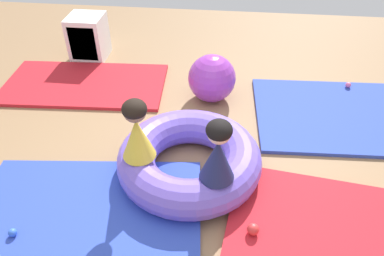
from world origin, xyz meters
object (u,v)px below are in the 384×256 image
(inflatable_cushion, at_px, (189,159))
(child_in_navy, at_px, (218,151))
(child_in_yellow, at_px, (137,130))
(play_ball_pink, at_px, (348,85))
(storage_cube, at_px, (88,38))
(exercise_ball_large, at_px, (212,78))
(play_ball_blue, at_px, (13,233))
(play_ball_red, at_px, (253,229))

(inflatable_cushion, xyz_separation_m, child_in_navy, (0.25, -0.33, 0.41))
(inflatable_cushion, height_order, child_in_yellow, child_in_yellow)
(play_ball_pink, relative_size, storage_cube, 0.11)
(play_ball_pink, xyz_separation_m, exercise_ball_large, (-1.56, -0.35, 0.19))
(play_ball_pink, bearing_deg, play_ball_blue, -140.44)
(child_in_yellow, distance_m, exercise_ball_large, 1.48)
(child_in_yellow, height_order, play_ball_red, child_in_yellow)
(play_ball_red, bearing_deg, play_ball_blue, -172.96)
(play_ball_blue, bearing_deg, play_ball_red, 7.04)
(child_in_navy, relative_size, play_ball_blue, 8.32)
(play_ball_red, bearing_deg, child_in_navy, 137.12)
(inflatable_cushion, distance_m, play_ball_blue, 1.45)
(child_in_navy, bearing_deg, storage_cube, -41.97)
(play_ball_blue, bearing_deg, child_in_navy, 18.59)
(child_in_navy, xyz_separation_m, play_ball_pink, (1.42, 1.88, -0.50))
(exercise_ball_large, bearing_deg, play_ball_red, -76.53)
(child_in_yellow, relative_size, play_ball_blue, 8.43)
(child_in_yellow, bearing_deg, inflatable_cushion, -141.51)
(play_ball_red, height_order, exercise_ball_large, exercise_ball_large)
(play_ball_red, bearing_deg, inflatable_cushion, 131.59)
(play_ball_blue, distance_m, play_ball_pink, 3.72)
(inflatable_cushion, bearing_deg, child_in_navy, -53.72)
(storage_cube, bearing_deg, play_ball_blue, -82.53)
(play_ball_blue, bearing_deg, child_in_yellow, 38.74)
(play_ball_pink, relative_size, exercise_ball_large, 0.12)
(child_in_yellow, xyz_separation_m, storage_cube, (-1.19, 2.18, -0.30))
(child_in_navy, height_order, play_ball_blue, child_in_navy)
(play_ball_pink, height_order, exercise_ball_large, exercise_ball_large)
(exercise_ball_large, bearing_deg, storage_cube, 154.11)
(child_in_yellow, xyz_separation_m, play_ball_pink, (2.05, 1.71, -0.51))
(inflatable_cushion, bearing_deg, play_ball_blue, -145.57)
(storage_cube, bearing_deg, play_ball_red, -51.18)
(child_in_navy, bearing_deg, play_ball_red, 147.45)
(play_ball_red, bearing_deg, play_ball_pink, 62.27)
(inflatable_cushion, relative_size, play_ball_red, 13.82)
(inflatable_cushion, distance_m, exercise_ball_large, 1.21)
(play_ball_pink, bearing_deg, storage_cube, 171.88)
(inflatable_cushion, relative_size, storage_cube, 2.20)
(play_ball_pink, xyz_separation_m, storage_cube, (-3.24, 0.46, 0.21))
(play_ball_red, bearing_deg, child_in_yellow, 154.41)
(exercise_ball_large, bearing_deg, play_ball_blue, -122.83)
(inflatable_cushion, height_order, play_ball_pink, inflatable_cushion)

